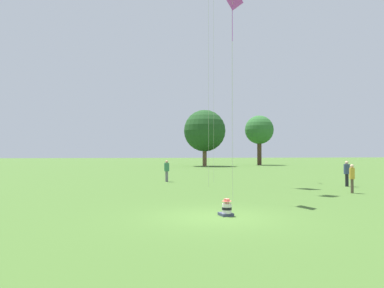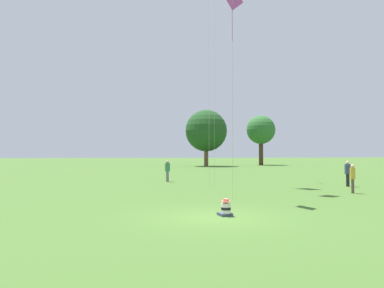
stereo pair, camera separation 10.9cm
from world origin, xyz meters
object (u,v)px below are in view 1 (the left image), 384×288
Objects in this scene: person_standing_2 at (352,176)px; kite_1 at (232,3)px; distant_tree_1 at (259,130)px; seated_toddler at (227,209)px; distant_tree_0 at (205,131)px; person_standing_1 at (167,169)px; person_standing_0 at (347,171)px.

kite_1 is (-7.25, -1.97, 8.26)m from person_standing_2.
kite_1 is 1.11× the size of distant_tree_1.
distant_tree_1 is at bearing -87.32° from person_standing_2.
seated_toddler is 48.74m from distant_tree_0.
distant_tree_0 is (9.17, 31.94, 4.87)m from person_standing_1.
person_standing_0 is 4.26m from person_standing_2.
person_standing_0 is 1.06× the size of person_standing_2.
person_standing_1 reaches higher than person_standing_2.
person_standing_0 is 43.50m from distant_tree_1.
seated_toddler is 0.39× the size of person_standing_2.
person_standing_0 is 0.18× the size of distant_tree_0.
distant_tree_0 reaches higher than distant_tree_1.
distant_tree_1 reaches higher than person_standing_2.
seated_toddler is 14.49m from person_standing_0.
kite_1 reaches higher than seated_toddler.
distant_tree_1 reaches higher than person_standing_1.
kite_1 reaches higher than person_standing_1.
person_standing_2 is at bearing -103.27° from distant_tree_1.
person_standing_1 is 33.59m from distant_tree_0.
kite_1 is 44.26m from distant_tree_0.
distant_tree_1 is at bearing -157.51° from person_standing_1.
kite_1 is at bearing -99.33° from distant_tree_0.
distant_tree_1 is at bearing 1.44° from person_standing_0.
seated_toddler is 0.07× the size of distant_tree_1.
distant_tree_0 is 11.82m from distant_tree_1.
distant_tree_0 is (8.51, 47.66, 5.58)m from seated_toddler.
kite_1 reaches higher than distant_tree_0.
person_standing_2 is 0.17× the size of distant_tree_0.
seated_toddler is 55.94m from distant_tree_1.
person_standing_1 reaches higher than seated_toddler.
distant_tree_1 is (10.95, 4.44, 0.47)m from distant_tree_0.
seated_toddler is 10.56m from person_standing_2.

